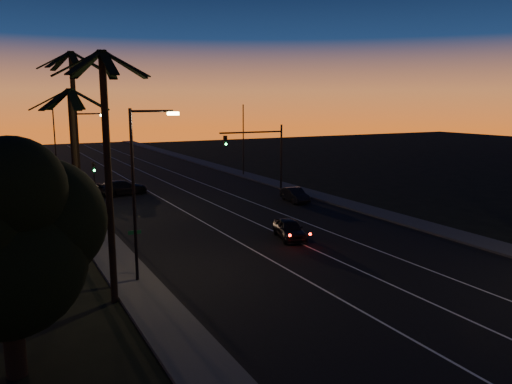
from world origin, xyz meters
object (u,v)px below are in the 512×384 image
right_car (295,195)px  cross_car (122,188)px  signal_mast (261,147)px  lead_car (289,229)px

right_car → cross_car: 17.57m
signal_mast → cross_car: signal_mast is taller
signal_mast → lead_car: size_ratio=1.51×
right_car → cross_car: (-13.63, 11.08, 0.10)m
right_car → signal_mast: bearing=95.7°
lead_car → right_car: (7.22, 10.82, -0.03)m
cross_car → lead_car: bearing=-73.7°
cross_car → signal_mast: bearing=-22.7°
cross_car → right_car: bearing=-39.1°
lead_car → right_car: lead_car is taller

